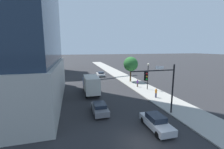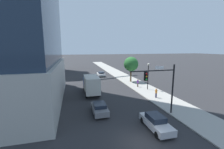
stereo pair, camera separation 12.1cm
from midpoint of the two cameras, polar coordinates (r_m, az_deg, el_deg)
name	(u,v)px [view 1 (the left image)]	position (r m, az deg, el deg)	size (l,w,h in m)	color
ground_plane	(143,144)	(15.07, 11.38, -24.38)	(400.00, 400.00, 0.00)	#28282B
sidewalk	(137,85)	(35.24, 9.56, -3.93)	(5.15, 120.00, 0.15)	#9E9B93
construction_building	(29,25)	(61.31, -29.12, 16.25)	(25.57, 15.50, 38.65)	gray
traffic_light_pole	(161,81)	(19.38, 17.94, -2.42)	(5.97, 0.48, 6.35)	black
street_lamp	(148,72)	(30.99, 13.43, 0.87)	(0.44, 0.44, 5.37)	black
street_tree	(131,64)	(37.60, 7.05, 3.94)	(3.59, 3.59, 6.23)	brown
car_silver	(156,122)	(17.20, 16.27, -17.02)	(1.77, 4.52, 1.54)	#B7B7BC
car_gray	(100,108)	(20.12, -4.89, -12.67)	(1.82, 4.03, 1.42)	slate
car_white	(101,74)	(45.90, -4.44, 0.21)	(1.95, 4.09, 1.38)	silver
box_truck	(91,84)	(28.08, -8.12, -3.62)	(2.47, 7.39, 3.47)	#1E4799
pedestrian_orange_shirt	(156,93)	(26.72, 16.28, -6.72)	(0.34, 0.34, 1.61)	#38334C
pedestrian_purple_shirt	(137,83)	(33.12, 9.57, -3.19)	(0.34, 0.34, 1.66)	brown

